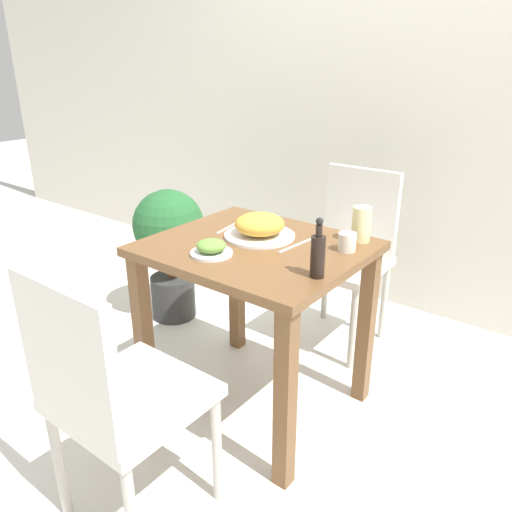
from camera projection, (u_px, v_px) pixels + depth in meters
ground_plane at (256, 400)px, 2.24m from camera, size 16.00×16.00×0.00m
wall_back at (401, 83)px, 2.71m from camera, size 8.00×0.05×2.60m
dining_table at (256, 277)px, 2.01m from camera, size 0.82×0.71×0.75m
chair_near at (110, 392)px, 1.47m from camera, size 0.42×0.42×0.91m
chair_far at (349, 247)px, 2.58m from camera, size 0.42×0.42×0.91m
food_plate at (260, 227)px, 2.02m from camera, size 0.29×0.29×0.10m
side_plate at (211, 248)px, 1.85m from camera, size 0.16×0.16×0.06m
drink_cup at (347, 242)px, 1.88m from camera, size 0.07×0.07×0.07m
juice_glass at (361, 224)px, 1.97m from camera, size 0.08×0.08×0.14m
sauce_bottle at (318, 254)px, 1.64m from camera, size 0.05×0.05×0.21m
fork_utensil at (227, 228)px, 2.13m from camera, size 0.03×0.16×0.00m
spoon_utensil at (295, 246)px, 1.94m from camera, size 0.03×0.20×0.00m
potted_plant_left at (170, 240)px, 2.80m from camera, size 0.39×0.39×0.76m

